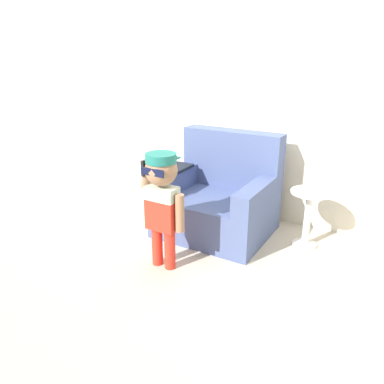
% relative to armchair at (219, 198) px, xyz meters
% --- Properties ---
extents(ground_plane, '(10.00, 10.00, 0.00)m').
position_rel_armchair_xyz_m(ground_plane, '(0.15, -0.11, -0.35)').
color(ground_plane, '#BCB29E').
extents(wall_back, '(10.00, 0.05, 2.60)m').
position_rel_armchair_xyz_m(wall_back, '(0.15, 0.57, 0.95)').
color(wall_back, beige).
rests_on(wall_back, ground_plane).
extents(armchair, '(1.07, 0.90, 0.99)m').
position_rel_armchair_xyz_m(armchair, '(0.00, 0.00, 0.00)').
color(armchair, '#475684').
rests_on(armchair, ground_plane).
extents(person_child, '(0.41, 0.30, 0.99)m').
position_rel_armchair_xyz_m(person_child, '(-0.08, -0.88, 0.32)').
color(person_child, red).
rests_on(person_child, ground_plane).
extents(side_table, '(0.35, 0.35, 0.55)m').
position_rel_armchair_xyz_m(side_table, '(0.87, 0.10, -0.02)').
color(side_table, white).
rests_on(side_table, ground_plane).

